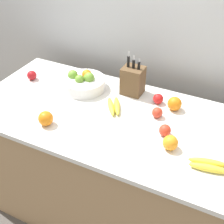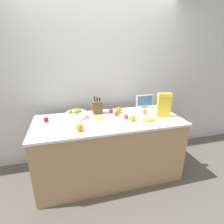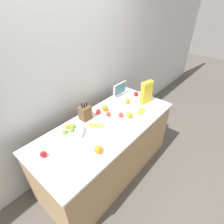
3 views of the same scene
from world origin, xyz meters
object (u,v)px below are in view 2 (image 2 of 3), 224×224
(apple_front, at_px, (160,109))
(apple_middle, at_px, (46,120))
(apple_by_knife_block, at_px, (111,111))
(apple_near_bananas, at_px, (126,117))
(cereal_box, at_px, (164,104))
(banana_bunch_left, at_px, (98,117))
(knife_block, at_px, (97,107))
(banana_bunch_right, at_px, (149,119))
(fruit_bowl, at_px, (76,114))
(orange_front_right, at_px, (119,110))
(orange_mid_left, at_px, (144,111))
(small_monitor, at_px, (145,101))
(orange_by_cereal, at_px, (133,118))
(apple_rear, at_px, (117,114))
(orange_front_center, at_px, (80,127))

(apple_front, xyz_separation_m, apple_middle, (-1.65, -0.00, -0.00))
(apple_by_knife_block, xyz_separation_m, apple_near_bananas, (0.14, -0.28, 0.00))
(cereal_box, bearing_deg, banana_bunch_left, -177.74)
(knife_block, relative_size, banana_bunch_right, 1.41)
(fruit_bowl, relative_size, apple_by_knife_block, 4.41)
(cereal_box, xyz_separation_m, orange_front_right, (-0.56, 0.31, -0.14))
(banana_bunch_left, xyz_separation_m, apple_by_knife_block, (0.23, 0.18, 0.02))
(fruit_bowl, relative_size, orange_mid_left, 4.16)
(small_monitor, xyz_separation_m, orange_front_right, (-0.47, -0.12, -0.07))
(small_monitor, xyz_separation_m, orange_by_cereal, (-0.39, -0.47, -0.08))
(banana_bunch_right, xyz_separation_m, apple_middle, (-1.32, 0.31, 0.01))
(banana_bunch_right, distance_m, apple_rear, 0.47)
(banana_bunch_left, distance_m, orange_front_center, 0.43)
(fruit_bowl, relative_size, apple_middle, 4.30)
(apple_rear, xyz_separation_m, orange_front_center, (-0.55, -0.35, 0.01))
(knife_block, relative_size, apple_middle, 4.35)
(apple_middle, bearing_deg, cereal_box, -8.01)
(apple_near_bananas, distance_m, orange_by_cereal, 0.11)
(banana_bunch_left, bearing_deg, orange_front_right, 24.44)
(cereal_box, bearing_deg, knife_block, 168.72)
(apple_middle, bearing_deg, knife_block, 12.43)
(banana_bunch_right, distance_m, orange_front_right, 0.50)
(orange_front_right, bearing_deg, knife_block, 167.95)
(orange_front_right, distance_m, orange_front_center, 0.78)
(knife_block, xyz_separation_m, orange_front_right, (0.31, -0.07, -0.05))
(knife_block, relative_size, orange_front_center, 3.37)
(apple_rear, height_order, orange_front_center, orange_front_center)
(banana_bunch_right, bearing_deg, orange_mid_left, 77.14)
(small_monitor, bearing_deg, knife_block, -176.40)
(orange_by_cereal, bearing_deg, apple_rear, 123.42)
(banana_bunch_left, bearing_deg, small_monitor, 18.33)
(banana_bunch_right, bearing_deg, apple_rear, 142.20)
(orange_mid_left, bearing_deg, apple_near_bananas, -157.85)
(cereal_box, height_order, apple_front, cereal_box)
(knife_block, xyz_separation_m, cereal_box, (0.87, -0.38, 0.09))
(banana_bunch_left, distance_m, apple_front, 0.97)
(apple_rear, bearing_deg, orange_front_center, -147.37)
(fruit_bowl, distance_m, orange_front_center, 0.44)
(banana_bunch_right, bearing_deg, banana_bunch_left, 158.56)
(apple_near_bananas, bearing_deg, apple_by_knife_block, 116.27)
(apple_middle, height_order, orange_front_center, orange_front_center)
(fruit_bowl, xyz_separation_m, orange_front_right, (0.63, 0.03, -0.00))
(apple_by_knife_block, relative_size, apple_rear, 1.02)
(apple_by_knife_block, distance_m, apple_rear, 0.15)
(orange_front_center, bearing_deg, banana_bunch_right, 4.27)
(knife_block, bearing_deg, apple_rear, -37.62)
(fruit_bowl, height_order, apple_by_knife_block, fruit_bowl)
(banana_bunch_left, distance_m, banana_bunch_right, 0.69)
(banana_bunch_left, xyz_separation_m, apple_rear, (0.27, 0.03, 0.01))
(apple_rear, height_order, orange_front_right, orange_front_right)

